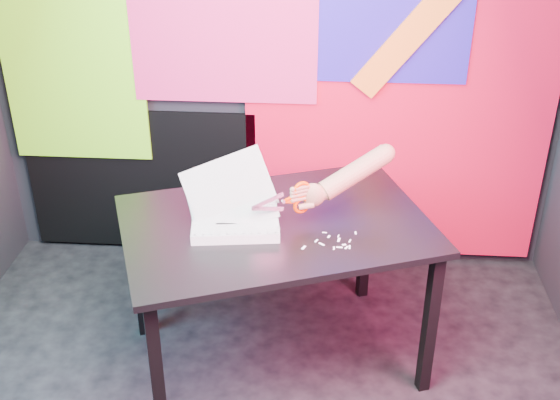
{
  "coord_description": "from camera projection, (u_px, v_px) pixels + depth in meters",
  "views": [
    {
      "loc": [
        0.29,
        -1.99,
        2.27
      ],
      "look_at": [
        0.1,
        0.54,
        0.87
      ],
      "focal_mm": 45.0,
      "sensor_mm": 36.0,
      "label": 1
    }
  ],
  "objects": [
    {
      "name": "backdrop",
      "position": [
        285.0,
        101.0,
        3.66
      ],
      "size": [
        2.88,
        0.05,
        2.08
      ],
      "color": "red",
      "rests_on": "ground"
    },
    {
      "name": "hand_forearm",
      "position": [
        348.0,
        176.0,
        2.96
      ],
      "size": [
        0.43,
        0.26,
        0.22
      ],
      "rotation": [
        0.0,
        0.0,
        0.5
      ],
      "color": "#B5765C",
      "rests_on": "work_table"
    },
    {
      "name": "paper_clippings",
      "position": [
        333.0,
        243.0,
        2.83
      ],
      "size": [
        0.22,
        0.15,
        0.0
      ],
      "color": "white",
      "rests_on": "work_table"
    },
    {
      "name": "printout_stack",
      "position": [
        235.0,
        221.0,
        2.92
      ],
      "size": [
        0.44,
        0.31,
        0.34
      ],
      "rotation": [
        0.0,
        0.0,
        0.13
      ],
      "color": "silver",
      "rests_on": "work_table"
    },
    {
      "name": "room",
      "position": [
        235.0,
        148.0,
        2.2
      ],
      "size": [
        3.01,
        3.01,
        2.71
      ],
      "color": "#242426",
      "rests_on": "ground"
    },
    {
      "name": "scissors",
      "position": [
        298.0,
        198.0,
        2.9
      ],
      "size": [
        0.24,
        0.14,
        0.15
      ],
      "rotation": [
        0.0,
        0.0,
        0.5
      ],
      "color": "#B8B9BF",
      "rests_on": "printout_stack"
    },
    {
      "name": "work_table",
      "position": [
        276.0,
        239.0,
        3.01
      ],
      "size": [
        1.5,
        1.24,
        0.75
      ],
      "rotation": [
        0.0,
        0.0,
        0.35
      ],
      "color": "black",
      "rests_on": "ground"
    }
  ]
}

